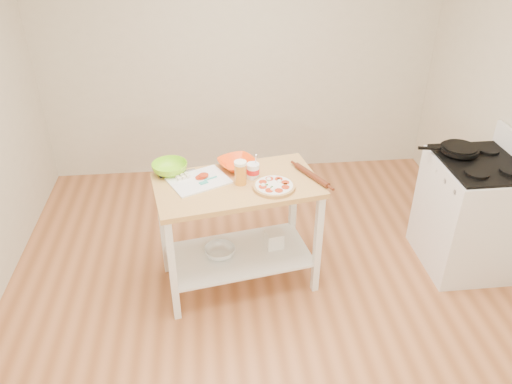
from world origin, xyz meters
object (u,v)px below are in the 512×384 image
at_px(knife, 172,174).
at_px(orange_bowl, 237,164).
at_px(prep_island, 238,212).
at_px(pizza, 274,186).
at_px(rolling_pin, 312,175).
at_px(skillet, 459,149).
at_px(yogurt_tub, 253,171).
at_px(gas_stove, 469,214).
at_px(cutting_board, 198,180).
at_px(shelf_bin, 274,239).
at_px(spatula, 207,180).
at_px(green_bowl, 170,168).
at_px(beer_pint, 240,173).
at_px(shelf_glass_bowl, 220,252).

xyz_separation_m(knife, orange_bowl, (0.48, 0.08, 0.02)).
height_order(prep_island, pizza, pizza).
height_order(pizza, rolling_pin, pizza).
relative_size(skillet, pizza, 1.52).
bearing_deg(yogurt_tub, gas_stove, -0.49).
distance_m(prep_island, gas_stove, 1.86).
xyz_separation_m(cutting_board, knife, (-0.19, 0.09, 0.01)).
height_order(gas_stove, orange_bowl, gas_stove).
bearing_deg(shelf_bin, rolling_pin, -12.62).
distance_m(cutting_board, knife, 0.21).
bearing_deg(yogurt_tub, cutting_board, -178.08).
bearing_deg(rolling_pin, knife, 172.60).
bearing_deg(pizza, skillet, 11.66).
bearing_deg(cutting_board, pizza, -41.32).
distance_m(cutting_board, spatula, 0.07).
height_order(gas_stove, yogurt_tub, gas_stove).
relative_size(spatula, green_bowl, 0.51).
bearing_deg(green_bowl, beer_pint, -22.10).
relative_size(prep_island, skillet, 2.76).
height_order(gas_stove, cutting_board, gas_stove).
distance_m(pizza, beer_pint, 0.25).
bearing_deg(yogurt_tub, skillet, 5.05).
bearing_deg(rolling_pin, prep_island, -178.13).
height_order(spatula, orange_bowl, orange_bowl).
xyz_separation_m(gas_stove, orange_bowl, (-1.83, 0.17, 0.46)).
bearing_deg(skillet, yogurt_tub, -165.23).
xyz_separation_m(pizza, green_bowl, (-0.73, 0.29, 0.02)).
distance_m(skillet, cutting_board, 2.01).
bearing_deg(knife, shelf_glass_bowl, -44.77).
bearing_deg(spatula, shelf_glass_bowl, -57.81).
xyz_separation_m(yogurt_tub, shelf_bin, (0.16, 0.01, -0.63)).
relative_size(rolling_pin, shelf_glass_bowl, 1.53).
relative_size(skillet, beer_pint, 2.60).
relative_size(gas_stove, skillet, 2.44).
bearing_deg(knife, orange_bowl, -9.44).
height_order(skillet, shelf_glass_bowl, skillet).
distance_m(green_bowl, yogurt_tub, 0.61).
relative_size(orange_bowl, green_bowl, 1.04).
bearing_deg(shelf_bin, cutting_board, -177.92).
xyz_separation_m(yogurt_tub, shelf_glass_bowl, (-0.27, -0.07, -0.66)).
bearing_deg(skillet, orange_bowl, -170.84).
height_order(spatula, shelf_bin, spatula).
height_order(cutting_board, orange_bowl, orange_bowl).
xyz_separation_m(pizza, orange_bowl, (-0.23, 0.32, 0.02)).
distance_m(gas_stove, skillet, 0.54).
height_order(gas_stove, pizza, gas_stove).
height_order(spatula, yogurt_tub, yogurt_tub).
bearing_deg(cutting_board, prep_island, -36.76).
relative_size(spatula, beer_pint, 0.76).
height_order(skillet, knife, skillet).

